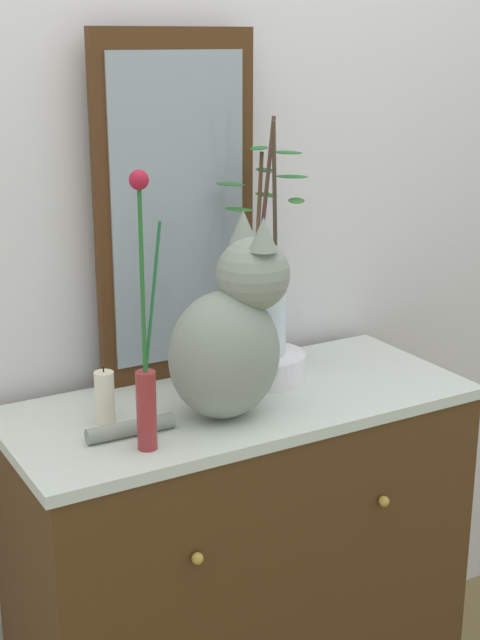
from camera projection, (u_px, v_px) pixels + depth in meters
name	position (u px, v px, depth m)	size (l,w,h in m)	color
wall_back	(176.00, 210.00, 2.14)	(4.40, 0.08, 2.60)	silver
sideboard	(240.00, 583.00, 2.14)	(1.03, 0.47, 0.93)	#492D14
mirror_leaning	(176.00, 210.00, 2.03)	(0.38, 0.03, 0.78)	#462711
cat_sitting	(230.00, 335.00, 1.86)	(0.44, 0.20, 0.42)	gray
vase_slim_green	(145.00, 366.00, 1.71)	(0.06, 0.04, 0.53)	maroon
bowl_porcelain	(265.00, 366.00, 2.11)	(0.19, 0.19, 0.06)	white
vase_glass_clear	(266.00, 298.00, 2.06)	(0.17, 0.19, 0.53)	silver
candle_pillar	(105.00, 397.00, 1.86)	(0.04, 0.04, 0.12)	beige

